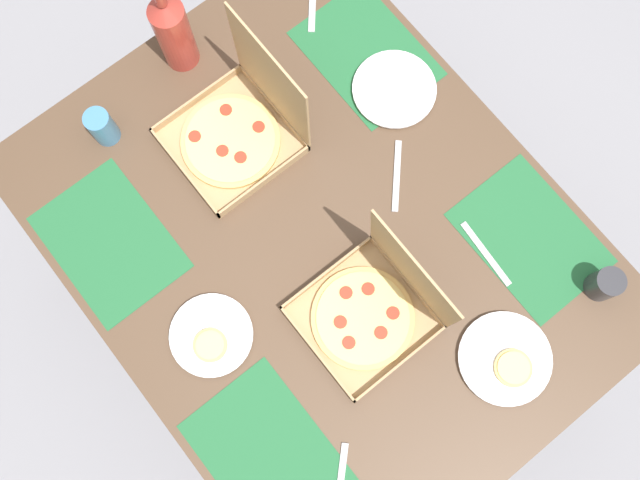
{
  "coord_description": "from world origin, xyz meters",
  "views": [
    {
      "loc": [
        0.32,
        -0.25,
        2.49
      ],
      "look_at": [
        0.0,
        0.0,
        0.77
      ],
      "focal_mm": 39.74,
      "sensor_mm": 36.0,
      "label": 1
    }
  ],
  "objects_px": {
    "plate_far_left": "(211,336)",
    "soda_bottle": "(173,31)",
    "pizza_box_corner_left": "(373,308)",
    "plate_near_right": "(394,90)",
    "plate_near_left": "(506,360)",
    "cup_clear_left": "(605,284)",
    "cup_dark": "(102,127)",
    "pizza_box_corner_right": "(239,128)"
  },
  "relations": [
    {
      "from": "pizza_box_corner_left",
      "to": "soda_bottle",
      "type": "height_order",
      "value": "soda_bottle"
    },
    {
      "from": "plate_near_right",
      "to": "cup_dark",
      "type": "bearing_deg",
      "value": -119.11
    },
    {
      "from": "plate_near_left",
      "to": "cup_clear_left",
      "type": "relative_size",
      "value": 2.5
    },
    {
      "from": "soda_bottle",
      "to": "cup_clear_left",
      "type": "relative_size",
      "value": 3.58
    },
    {
      "from": "cup_dark",
      "to": "pizza_box_corner_left",
      "type": "bearing_deg",
      "value": 17.31
    },
    {
      "from": "pizza_box_corner_right",
      "to": "soda_bottle",
      "type": "height_order",
      "value": "pizza_box_corner_right"
    },
    {
      "from": "pizza_box_corner_right",
      "to": "cup_clear_left",
      "type": "relative_size",
      "value": 3.63
    },
    {
      "from": "pizza_box_corner_left",
      "to": "plate_far_left",
      "type": "distance_m",
      "value": 0.39
    },
    {
      "from": "pizza_box_corner_left",
      "to": "cup_dark",
      "type": "bearing_deg",
      "value": -162.69
    },
    {
      "from": "plate_far_left",
      "to": "plate_near_right",
      "type": "distance_m",
      "value": 0.79
    },
    {
      "from": "plate_near_right",
      "to": "pizza_box_corner_left",
      "type": "bearing_deg",
      "value": -45.19
    },
    {
      "from": "pizza_box_corner_right",
      "to": "soda_bottle",
      "type": "xyz_separation_m",
      "value": [
        -0.27,
        0.01,
        0.08
      ]
    },
    {
      "from": "pizza_box_corner_left",
      "to": "cup_dark",
      "type": "height_order",
      "value": "pizza_box_corner_left"
    },
    {
      "from": "pizza_box_corner_right",
      "to": "cup_clear_left",
      "type": "bearing_deg",
      "value": 27.33
    },
    {
      "from": "pizza_box_corner_right",
      "to": "pizza_box_corner_left",
      "type": "xyz_separation_m",
      "value": [
        0.56,
        -0.03,
        -0.0
      ]
    },
    {
      "from": "plate_near_right",
      "to": "cup_clear_left",
      "type": "height_order",
      "value": "cup_clear_left"
    },
    {
      "from": "pizza_box_corner_left",
      "to": "plate_near_right",
      "type": "height_order",
      "value": "pizza_box_corner_left"
    },
    {
      "from": "plate_near_left",
      "to": "plate_near_right",
      "type": "relative_size",
      "value": 1.02
    },
    {
      "from": "soda_bottle",
      "to": "cup_clear_left",
      "type": "xyz_separation_m",
      "value": [
        1.14,
        0.43,
        -0.09
      ]
    },
    {
      "from": "plate_near_left",
      "to": "cup_dark",
      "type": "bearing_deg",
      "value": -158.62
    },
    {
      "from": "plate_near_left",
      "to": "soda_bottle",
      "type": "xyz_separation_m",
      "value": [
        -1.12,
        -0.14,
        0.12
      ]
    },
    {
      "from": "plate_far_left",
      "to": "plate_near_left",
      "type": "distance_m",
      "value": 0.71
    },
    {
      "from": "soda_bottle",
      "to": "cup_clear_left",
      "type": "bearing_deg",
      "value": 20.83
    },
    {
      "from": "plate_near_right",
      "to": "soda_bottle",
      "type": "height_order",
      "value": "soda_bottle"
    },
    {
      "from": "plate_far_left",
      "to": "cup_clear_left",
      "type": "height_order",
      "value": "cup_clear_left"
    },
    {
      "from": "pizza_box_corner_left",
      "to": "plate_near_left",
      "type": "relative_size",
      "value": 1.42
    },
    {
      "from": "soda_bottle",
      "to": "cup_dark",
      "type": "relative_size",
      "value": 2.95
    },
    {
      "from": "plate_near_right",
      "to": "plate_far_left",
      "type": "bearing_deg",
      "value": -73.85
    },
    {
      "from": "plate_far_left",
      "to": "plate_near_right",
      "type": "height_order",
      "value": "plate_far_left"
    },
    {
      "from": "cup_clear_left",
      "to": "cup_dark",
      "type": "bearing_deg",
      "value": -146.46
    },
    {
      "from": "pizza_box_corner_left",
      "to": "cup_dark",
      "type": "relative_size",
      "value": 2.93
    },
    {
      "from": "pizza_box_corner_right",
      "to": "cup_dark",
      "type": "height_order",
      "value": "pizza_box_corner_right"
    },
    {
      "from": "pizza_box_corner_right",
      "to": "plate_near_right",
      "type": "relative_size",
      "value": 1.48
    },
    {
      "from": "plate_near_left",
      "to": "cup_clear_left",
      "type": "height_order",
      "value": "cup_clear_left"
    },
    {
      "from": "plate_near_left",
      "to": "cup_clear_left",
      "type": "distance_m",
      "value": 0.3
    },
    {
      "from": "plate_far_left",
      "to": "soda_bottle",
      "type": "height_order",
      "value": "soda_bottle"
    },
    {
      "from": "plate_near_left",
      "to": "soda_bottle",
      "type": "height_order",
      "value": "soda_bottle"
    },
    {
      "from": "pizza_box_corner_right",
      "to": "plate_near_right",
      "type": "distance_m",
      "value": 0.42
    },
    {
      "from": "plate_far_left",
      "to": "plate_near_right",
      "type": "relative_size",
      "value": 0.92
    },
    {
      "from": "plate_far_left",
      "to": "plate_near_left",
      "type": "relative_size",
      "value": 0.9
    },
    {
      "from": "pizza_box_corner_left",
      "to": "soda_bottle",
      "type": "distance_m",
      "value": 0.84
    },
    {
      "from": "plate_far_left",
      "to": "plate_near_left",
      "type": "height_order",
      "value": "same"
    }
  ]
}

